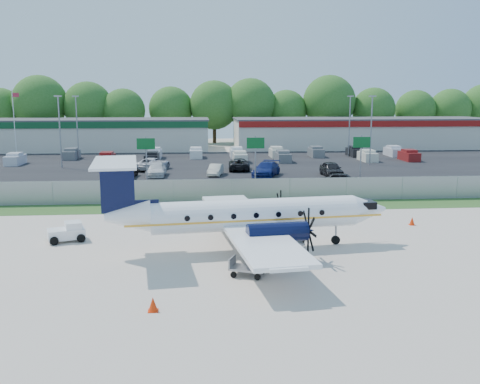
{
  "coord_description": "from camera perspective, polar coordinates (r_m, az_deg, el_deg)",
  "views": [
    {
      "loc": [
        -3.09,
        -30.89,
        8.91
      ],
      "look_at": [
        0.0,
        6.0,
        2.3
      ],
      "focal_mm": 40.0,
      "sensor_mm": 36.0,
      "label": 1
    }
  ],
  "objects": [
    {
      "name": "cone_nose",
      "position": [
        39.58,
        17.88,
        -2.98
      ],
      "size": [
        0.41,
        0.41,
        0.58
      ],
      "color": "red",
      "rests_on": "ground"
    },
    {
      "name": "parked_car_e",
      "position": [
        61.66,
        9.7,
        1.67
      ],
      "size": [
        1.98,
        4.84,
        1.65
      ],
      "primitive_type": "imported",
      "rotation": [
        0.0,
        0.0,
        0.01
      ],
      "color": "black",
      "rests_on": "ground"
    },
    {
      "name": "grass_verge",
      "position": [
        43.91,
        -0.65,
        -1.57
      ],
      "size": [
        170.0,
        4.0,
        0.02
      ],
      "primitive_type": "cube",
      "color": "#2D561E",
      "rests_on": "ground"
    },
    {
      "name": "tree_line",
      "position": [
        105.31,
        -3.11,
        5.25
      ],
      "size": [
        112.0,
        6.0,
        14.0
      ],
      "primitive_type": null,
      "color": "#2A5F1B",
      "rests_on": "ground"
    },
    {
      "name": "sign_mid",
      "position": [
        54.4,
        1.67,
        4.53
      ],
      "size": [
        1.8,
        0.26,
        5.0
      ],
      "color": "gray",
      "rests_on": "ground"
    },
    {
      "name": "perimeter_fence",
      "position": [
        45.69,
        -0.84,
        0.15
      ],
      "size": [
        120.0,
        0.06,
        1.99
      ],
      "color": "gray",
      "rests_on": "ground"
    },
    {
      "name": "parked_car_d",
      "position": [
        60.88,
        2.82,
        1.69
      ],
      "size": [
        4.21,
        6.05,
        1.63
      ],
      "primitive_type": "imported",
      "rotation": [
        0.0,
        0.0,
        -0.38
      ],
      "color": "navy",
      "rests_on": "ground"
    },
    {
      "name": "building_west",
      "position": [
        95.4,
        -17.54,
        5.88
      ],
      "size": [
        46.4,
        12.4,
        5.24
      ],
      "color": "silver",
      "rests_on": "ground"
    },
    {
      "name": "aircraft",
      "position": [
        31.34,
        0.94,
        -2.44
      ],
      "size": [
        17.66,
        17.37,
        5.42
      ],
      "color": "white",
      "rests_on": "ground"
    },
    {
      "name": "light_pole_ne",
      "position": [
        72.75,
        13.82,
        6.93
      ],
      "size": [
        0.9,
        0.35,
        9.09
      ],
      "color": "gray",
      "rests_on": "ground"
    },
    {
      "name": "parked_car_b",
      "position": [
        61.59,
        -8.88,
        1.68
      ],
      "size": [
        2.21,
        5.05,
        1.44
      ],
      "primitive_type": "imported",
      "rotation": [
        0.0,
        0.0,
        -0.04
      ],
      "color": "silver",
      "rests_on": "ground"
    },
    {
      "name": "access_road",
      "position": [
        50.77,
        -1.23,
        0.03
      ],
      "size": [
        170.0,
        8.0,
        0.02
      ],
      "primitive_type": "cube",
      "color": "black",
      "rests_on": "ground"
    },
    {
      "name": "baggage_cart_far",
      "position": [
        31.66,
        5.08,
        -5.44
      ],
      "size": [
        1.96,
        1.39,
        0.94
      ],
      "color": "gray",
      "rests_on": "ground"
    },
    {
      "name": "parked_car_a",
      "position": [
        60.84,
        -12.09,
        1.47
      ],
      "size": [
        2.43,
        4.74,
        1.28
      ],
      "primitive_type": "imported",
      "rotation": [
        0.0,
        0.0,
        -0.07
      ],
      "color": "black",
      "rests_on": "ground"
    },
    {
      "name": "cone_starboard_wing",
      "position": [
        39.42,
        3.67,
        -2.59
      ],
      "size": [
        0.37,
        0.37,
        0.53
      ],
      "color": "red",
      "rests_on": "ground"
    },
    {
      "name": "light_pole_nw",
      "position": [
        71.03,
        -18.69,
        6.63
      ],
      "size": [
        0.9,
        0.35,
        9.09
      ],
      "color": "gray",
      "rests_on": "ground"
    },
    {
      "name": "pushback_tug",
      "position": [
        35.2,
        -17.89,
        -4.08
      ],
      "size": [
        2.52,
        2.18,
        1.19
      ],
      "color": "white",
      "rests_on": "ground"
    },
    {
      "name": "light_pole_se",
      "position": [
        82.28,
        11.61,
        7.35
      ],
      "size": [
        0.9,
        0.35,
        9.09
      ],
      "color": "gray",
      "rests_on": "ground"
    },
    {
      "name": "far_parking_rows",
      "position": [
        76.47,
        -2.45,
        3.42
      ],
      "size": [
        56.0,
        10.0,
        1.6
      ],
      "primitive_type": null,
      "color": "gray",
      "rests_on": "ground"
    },
    {
      "name": "ground",
      "position": [
        32.3,
        0.89,
        -5.89
      ],
      "size": [
        170.0,
        170.0,
        0.0
      ],
      "primitive_type": "plane",
      "color": "beige",
      "rests_on": "ground"
    },
    {
      "name": "road_car_mid",
      "position": [
        54.23,
        10.12,
        0.51
      ],
      "size": [
        4.69,
        2.97,
        1.49
      ],
      "primitive_type": "imported",
      "rotation": [
        0.0,
        0.0,
        -1.87
      ],
      "color": "black",
      "rests_on": "ground"
    },
    {
      "name": "parked_car_c",
      "position": [
        61.48,
        -2.62,
        1.78
      ],
      "size": [
        2.15,
        4.11,
        1.29
      ],
      "primitive_type": "imported",
      "rotation": [
        0.0,
        0.0,
        -0.21
      ],
      "color": "beige",
      "rests_on": "ground"
    },
    {
      "name": "parking_lot",
      "position": [
        71.51,
        -2.28,
        2.97
      ],
      "size": [
        170.0,
        32.0,
        0.02
      ],
      "primitive_type": "cube",
      "color": "black",
      "rests_on": "ground"
    },
    {
      "name": "flagpole_east",
      "position": [
        90.35,
        -22.93,
        7.26
      ],
      "size": [
        1.06,
        0.12,
        10.0
      ],
      "color": "white",
      "rests_on": "ground"
    },
    {
      "name": "sign_left",
      "position": [
        54.28,
        -9.99,
        4.37
      ],
      "size": [
        1.8,
        0.26,
        5.0
      ],
      "color": "gray",
      "rests_on": "ground"
    },
    {
      "name": "cone_port_wing",
      "position": [
        23.25,
        -9.27,
        -11.76
      ],
      "size": [
        0.44,
        0.44,
        0.62
      ],
      "color": "red",
      "rests_on": "ground"
    },
    {
      "name": "building_east",
      "position": [
        97.52,
        12.65,
        6.18
      ],
      "size": [
        44.4,
        12.4,
        5.24
      ],
      "color": "silver",
      "rests_on": "ground"
    },
    {
      "name": "parked_car_g",
      "position": [
        65.84,
        -0.12,
        2.34
      ],
      "size": [
        2.75,
        5.47,
        1.49
      ],
      "primitive_type": "imported",
      "rotation": [
        0.0,
        0.0,
        3.09
      ],
      "color": "black",
      "rests_on": "ground"
    },
    {
      "name": "parked_car_f",
      "position": [
        66.73,
        -9.25,
        2.32
      ],
      "size": [
        4.64,
        6.13,
        1.55
      ],
      "primitive_type": "imported",
      "rotation": [
        0.0,
        0.0,
        2.71
      ],
      "color": "silver",
      "rests_on": "ground"
    },
    {
      "name": "light_pole_sw",
      "position": [
        80.77,
        -17.0,
        7.07
      ],
      "size": [
        0.9,
        0.35,
        9.09
      ],
      "color": "gray",
      "rests_on": "ground"
    },
    {
      "name": "sign_right",
      "position": [
        56.7,
        12.82,
        4.51
      ],
      "size": [
        1.8,
        0.26,
        5.0
      ],
      "color": "gray",
      "rests_on": "ground"
    },
    {
      "name": "baggage_cart_near",
      "position": [
        27.15,
        0.87,
        -8.07
      ],
      "size": [
        2.04,
        1.65,
        0.93
      ],
      "color": "gray",
      "rests_on": "ground"
    }
  ]
}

